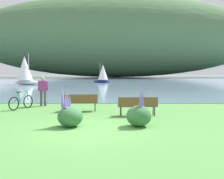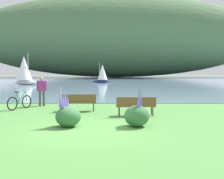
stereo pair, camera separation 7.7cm
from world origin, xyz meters
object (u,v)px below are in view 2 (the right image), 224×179
Objects in this scene: bicycle_leaning_near_bench at (21,102)px; person_at_shoreline at (42,89)px; sailboat_nearest_to_shore at (25,70)px; park_bench_near_camera at (79,101)px; park_bench_further_along at (137,105)px; sailboat_mid_bay at (103,73)px.

person_at_shoreline reaches higher than bicycle_leaning_near_bench.
bicycle_leaning_near_bench is 24.70m from sailboat_nearest_to_shore.
park_bench_near_camera is 3.12m from park_bench_further_along.
park_bench_further_along is 6.39m from bicycle_leaning_near_bench.
park_bench_near_camera is 30.70m from sailboat_mid_bay.
sailboat_nearest_to_shore is (-13.47, 25.60, 1.59)m from park_bench_further_along.
person_at_shoreline is (-2.40, 2.08, 0.46)m from park_bench_near_camera.
sailboat_mid_bay is at bearing 94.83° from park_bench_further_along.
park_bench_near_camera is 1.00× the size of park_bench_further_along.
bicycle_leaning_near_bench is 30.15m from sailboat_mid_bay.
park_bench_further_along is at bearing -19.29° from bicycle_leaning_near_bench.
sailboat_nearest_to_shore is (-8.27, 22.14, 1.13)m from person_at_shoreline.
sailboat_nearest_to_shore reaches higher than bicycle_leaning_near_bench.
park_bench_near_camera is 1.06× the size of person_at_shoreline.
bicycle_leaning_near_bench is 1.69m from person_at_shoreline.
bicycle_leaning_near_bench is at bearing -96.33° from sailboat_mid_bay.
park_bench_further_along is 1.06× the size of person_at_shoreline.
sailboat_mid_bay is (0.09, 30.68, 1.08)m from park_bench_near_camera.
sailboat_mid_bay is at bearing 85.02° from person_at_shoreline.
sailboat_nearest_to_shore is 1.33× the size of sailboat_mid_bay.
sailboat_nearest_to_shore reaches higher than park_bench_near_camera.
bicycle_leaning_near_bench is at bearing -72.42° from sailboat_nearest_to_shore.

